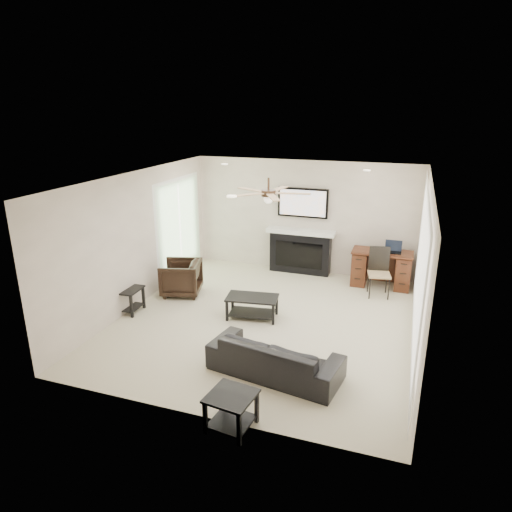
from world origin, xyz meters
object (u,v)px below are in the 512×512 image
Objects in this scene: sofa at (275,357)px; armchair at (181,278)px; fireplace_unit at (301,232)px; desk at (381,269)px; coffee_table at (252,307)px.

sofa is 2.46× the size of armchair.
fireplace_unit reaches higher than sofa.
sofa is 3.37m from armchair.
desk is at bearing -8.32° from fireplace_unit.
armchair is 0.84× the size of coffee_table.
armchair is 0.40× the size of fireplace_unit.
armchair is at bearing 153.93° from coffee_table.
fireplace_unit is 1.90m from desk.
coffee_table is at bearing -51.25° from sofa.
fireplace_unit is (-0.66, 4.15, 0.68)m from sofa.
armchair reaches higher than sofa.
sofa is 1.84m from coffee_table.
desk is (3.74, 1.74, 0.04)m from armchair.
coffee_table is at bearing -95.37° from fireplace_unit.
desk reaches higher than armchair.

